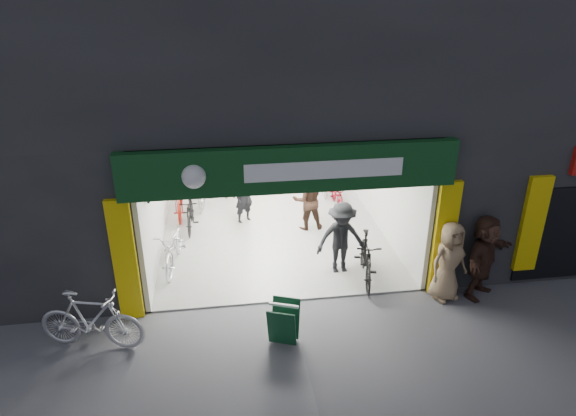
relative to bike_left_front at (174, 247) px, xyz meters
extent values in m
plane|color=#56565B|center=(2.50, -1.85, -0.51)|extent=(60.00, 60.00, 0.00)
cube|color=#232326|center=(3.50, 3.15, 5.24)|extent=(16.00, 10.00, 4.50)
cube|color=#232326|center=(-3.00, 3.15, 1.24)|extent=(5.00, 10.00, 3.50)
cube|color=#232326|center=(8.50, 3.15, 1.24)|extent=(6.00, 10.00, 3.50)
cube|color=#9E9E99|center=(2.50, 2.15, -0.49)|extent=(6.00, 8.00, 0.04)
cube|color=silver|center=(2.50, 6.25, 1.09)|extent=(6.00, 0.20, 3.20)
cube|color=silver|center=(-0.45, 2.15, 1.09)|extent=(0.10, 8.00, 3.20)
cube|color=silver|center=(5.45, 2.15, 1.09)|extent=(0.10, 8.00, 3.20)
cube|color=white|center=(2.50, 2.15, 2.74)|extent=(6.00, 8.00, 0.10)
cube|color=black|center=(2.50, -1.75, 2.84)|extent=(6.00, 0.30, 0.30)
cube|color=#0C3716|center=(2.50, -1.97, 2.54)|extent=(6.40, 0.25, 0.90)
cube|color=white|center=(3.10, -2.11, 2.54)|extent=(3.00, 0.02, 0.35)
cube|color=yellow|center=(-0.75, -1.91, 0.79)|extent=(0.45, 0.12, 2.60)
cube|color=yellow|center=(5.75, -1.91, 0.79)|extent=(0.45, 0.12, 2.60)
cube|color=yellow|center=(7.70, -1.91, 0.99)|extent=(0.50, 0.12, 2.20)
cylinder|color=black|center=(-0.32, 1.55, 1.59)|extent=(0.06, 5.00, 0.06)
cube|color=silver|center=(4.30, 4.65, -0.01)|extent=(1.40, 0.60, 1.00)
cube|color=white|center=(2.50, -0.65, 2.67)|extent=(1.30, 0.35, 0.04)
cube|color=white|center=(2.50, 1.15, 2.67)|extent=(1.30, 0.35, 0.04)
cube|color=white|center=(2.50, 2.95, 2.67)|extent=(1.30, 0.35, 0.04)
cube|color=white|center=(2.50, 4.75, 2.67)|extent=(1.30, 0.35, 0.04)
imported|color=silver|center=(0.00, 0.00, 0.00)|extent=(0.89, 2.01, 1.02)
imported|color=black|center=(0.31, 1.93, -0.02)|extent=(0.51, 1.64, 0.97)
imported|color=#9A180E|center=(0.00, 2.95, 0.02)|extent=(0.76, 2.03, 1.06)
imported|color=#AEAEB3|center=(0.70, 3.51, 0.05)|extent=(0.84, 1.92, 1.12)
imported|color=black|center=(4.30, -1.25, 0.04)|extent=(0.85, 1.91, 1.11)
imported|color=maroon|center=(4.57, 2.69, -0.06)|extent=(0.70, 1.76, 0.91)
imported|color=silver|center=(4.34, 3.95, -0.04)|extent=(0.47, 1.57, 0.94)
imported|color=silver|center=(-1.33, -2.75, 0.09)|extent=(2.07, 1.03, 1.20)
imported|color=black|center=(1.79, 2.15, 0.32)|extent=(0.72, 0.68, 1.66)
imported|color=#332017|center=(3.46, 1.49, 0.36)|extent=(0.87, 0.69, 1.73)
imported|color=black|center=(3.82, -0.82, 0.37)|extent=(1.17, 0.70, 1.77)
imported|color=#9C795B|center=(1.48, 3.87, 0.30)|extent=(0.97, 0.45, 1.63)
imported|color=#977A57|center=(5.80, -2.15, 0.38)|extent=(1.00, 0.80, 1.78)
imported|color=#3A241A|center=(6.57, -2.15, 0.43)|extent=(1.71, 1.53, 1.88)
cube|color=#0E3A20|center=(2.12, -3.28, -0.08)|extent=(0.57, 0.38, 0.81)
cube|color=#0E3A20|center=(2.25, -2.96, -0.08)|extent=(0.57, 0.38, 0.81)
cube|color=white|center=(2.18, -3.12, 0.32)|extent=(0.54, 0.25, 0.05)
camera|label=1|loc=(1.16, -10.86, 5.85)|focal=32.00mm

